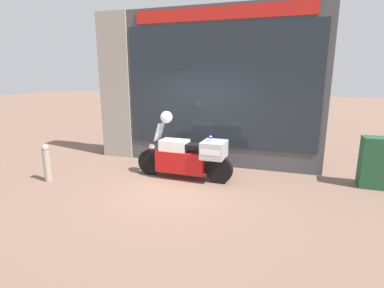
{
  "coord_description": "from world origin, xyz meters",
  "views": [
    {
      "loc": [
        2.27,
        -5.8,
        2.44
      ],
      "look_at": [
        -0.02,
        1.07,
        0.74
      ],
      "focal_mm": 28.0,
      "sensor_mm": 36.0,
      "label": 1
    }
  ],
  "objects_px": {
    "paramedic_motorcycle": "(189,157)",
    "street_bollard": "(47,162)",
    "utility_cabinet": "(380,163)",
    "white_helmet": "(166,117)"
  },
  "relations": [
    {
      "from": "paramedic_motorcycle",
      "to": "street_bollard",
      "type": "height_order",
      "value": "paramedic_motorcycle"
    },
    {
      "from": "paramedic_motorcycle",
      "to": "utility_cabinet",
      "type": "xyz_separation_m",
      "value": [
        4.1,
        0.81,
        0.01
      ]
    },
    {
      "from": "utility_cabinet",
      "to": "street_bollard",
      "type": "xyz_separation_m",
      "value": [
        -7.16,
        -1.96,
        -0.1
      ]
    },
    {
      "from": "paramedic_motorcycle",
      "to": "street_bollard",
      "type": "relative_size",
      "value": 2.71
    },
    {
      "from": "street_bollard",
      "to": "white_helmet",
      "type": "bearing_deg",
      "value": 25.07
    },
    {
      "from": "utility_cabinet",
      "to": "street_bollard",
      "type": "relative_size",
      "value": 1.28
    },
    {
      "from": "utility_cabinet",
      "to": "white_helmet",
      "type": "height_order",
      "value": "white_helmet"
    },
    {
      "from": "utility_cabinet",
      "to": "street_bollard",
      "type": "bearing_deg",
      "value": -164.66
    },
    {
      "from": "paramedic_motorcycle",
      "to": "utility_cabinet",
      "type": "distance_m",
      "value": 4.18
    },
    {
      "from": "white_helmet",
      "to": "street_bollard",
      "type": "bearing_deg",
      "value": -154.93
    }
  ]
}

